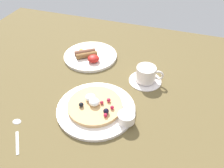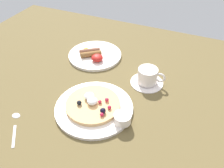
{
  "view_description": "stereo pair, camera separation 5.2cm",
  "coord_description": "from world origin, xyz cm",
  "px_view_note": "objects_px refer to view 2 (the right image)",
  "views": [
    {
      "loc": [
        22.76,
        -58.99,
        56.76
      ],
      "look_at": [
        2.75,
        0.19,
        4.0
      ],
      "focal_mm": 37.36,
      "sensor_mm": 36.0,
      "label": 1
    },
    {
      "loc": [
        27.59,
        -57.13,
        56.76
      ],
      "look_at": [
        2.75,
        0.19,
        4.0
      ],
      "focal_mm": 37.36,
      "sensor_mm": 36.0,
      "label": 2
    }
  ],
  "objects_px": {
    "syrup_ramekin": "(122,118)",
    "breakfast_plate": "(95,55)",
    "coffee_saucer": "(147,82)",
    "teaspoon": "(15,122)",
    "pancake_plate": "(94,108)",
    "coffee_cup": "(148,75)"
  },
  "relations": [
    {
      "from": "pancake_plate",
      "to": "coffee_cup",
      "type": "xyz_separation_m",
      "value": [
        0.12,
        0.2,
        0.03
      ]
    },
    {
      "from": "pancake_plate",
      "to": "breakfast_plate",
      "type": "bearing_deg",
      "value": 116.07
    },
    {
      "from": "coffee_saucer",
      "to": "coffee_cup",
      "type": "relative_size",
      "value": 1.2
    },
    {
      "from": "breakfast_plate",
      "to": "coffee_saucer",
      "type": "xyz_separation_m",
      "value": [
        0.26,
        -0.09,
        -0.0
      ]
    },
    {
      "from": "coffee_saucer",
      "to": "pancake_plate",
      "type": "bearing_deg",
      "value": -121.07
    },
    {
      "from": "coffee_cup",
      "to": "teaspoon",
      "type": "xyz_separation_m",
      "value": [
        -0.33,
        -0.35,
        -0.03
      ]
    },
    {
      "from": "syrup_ramekin",
      "to": "breakfast_plate",
      "type": "distance_m",
      "value": 0.4
    },
    {
      "from": "syrup_ramekin",
      "to": "breakfast_plate",
      "type": "height_order",
      "value": "syrup_ramekin"
    },
    {
      "from": "breakfast_plate",
      "to": "coffee_cup",
      "type": "distance_m",
      "value": 0.28
    },
    {
      "from": "syrup_ramekin",
      "to": "coffee_saucer",
      "type": "bearing_deg",
      "value": 87.12
    },
    {
      "from": "syrup_ramekin",
      "to": "coffee_cup",
      "type": "xyz_separation_m",
      "value": [
        0.01,
        0.23,
        0.01
      ]
    },
    {
      "from": "breakfast_plate",
      "to": "coffee_cup",
      "type": "height_order",
      "value": "coffee_cup"
    },
    {
      "from": "pancake_plate",
      "to": "teaspoon",
      "type": "xyz_separation_m",
      "value": [
        -0.2,
        -0.15,
        -0.0
      ]
    },
    {
      "from": "pancake_plate",
      "to": "syrup_ramekin",
      "type": "bearing_deg",
      "value": -12.03
    },
    {
      "from": "pancake_plate",
      "to": "coffee_saucer",
      "type": "height_order",
      "value": "pancake_plate"
    },
    {
      "from": "coffee_saucer",
      "to": "teaspoon",
      "type": "distance_m",
      "value": 0.48
    },
    {
      "from": "pancake_plate",
      "to": "syrup_ramekin",
      "type": "distance_m",
      "value": 0.11
    },
    {
      "from": "coffee_saucer",
      "to": "teaspoon",
      "type": "xyz_separation_m",
      "value": [
        -0.32,
        -0.35,
        -0.0
      ]
    },
    {
      "from": "syrup_ramekin",
      "to": "coffee_cup",
      "type": "relative_size",
      "value": 0.52
    },
    {
      "from": "pancake_plate",
      "to": "breakfast_plate",
      "type": "height_order",
      "value": "same"
    },
    {
      "from": "pancake_plate",
      "to": "coffee_cup",
      "type": "relative_size",
      "value": 2.51
    },
    {
      "from": "syrup_ramekin",
      "to": "coffee_saucer",
      "type": "xyz_separation_m",
      "value": [
        0.01,
        0.23,
        -0.02
      ]
    }
  ]
}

